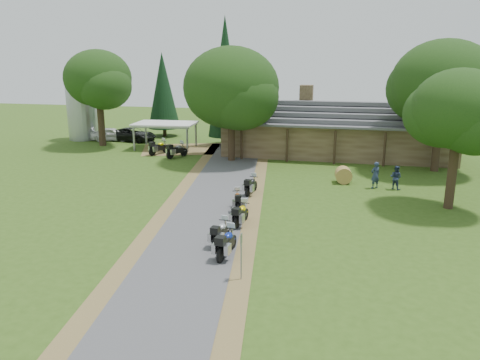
% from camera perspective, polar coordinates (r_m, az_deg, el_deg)
% --- Properties ---
extents(ground, '(120.00, 120.00, 0.00)m').
position_cam_1_polar(ground, '(22.67, -5.88, -7.89)').
color(ground, '#345116').
rests_on(ground, ground).
extents(driveway, '(51.95, 51.95, 0.00)m').
position_cam_1_polar(driveway, '(26.37, -4.12, -4.56)').
color(driveway, '#4E4E51').
rests_on(driveway, ground).
extents(lodge, '(21.40, 9.40, 4.90)m').
position_cam_1_polar(lodge, '(44.22, 11.74, 6.29)').
color(lodge, brown).
rests_on(lodge, ground).
extents(silo, '(3.50, 3.50, 6.34)m').
position_cam_1_polar(silo, '(53.94, -18.71, 8.06)').
color(silo, gray).
rests_on(silo, ground).
extents(carport, '(6.11, 4.30, 2.53)m').
position_cam_1_polar(carport, '(46.66, -9.05, 5.37)').
color(carport, white).
rests_on(carport, ground).
extents(car_white_sedan, '(3.52, 5.79, 1.80)m').
position_cam_1_polar(car_white_sedan, '(52.27, -15.43, 5.61)').
color(car_white_sedan, silver).
rests_on(car_white_sedan, ground).
extents(car_dark_suv, '(3.17, 5.85, 2.13)m').
position_cam_1_polar(car_dark_suv, '(51.54, -12.97, 5.82)').
color(car_dark_suv, black).
rests_on(car_dark_suv, ground).
extents(motorcycle_row_a, '(0.84, 2.04, 1.36)m').
position_cam_1_polar(motorcycle_row_a, '(21.18, -1.63, -7.50)').
color(motorcycle_row_a, navy).
rests_on(motorcycle_row_a, ground).
extents(motorcycle_row_b, '(0.77, 1.87, 1.25)m').
position_cam_1_polar(motorcycle_row_b, '(22.51, -2.35, -6.28)').
color(motorcycle_row_b, '#ABADB2').
rests_on(motorcycle_row_b, ground).
extents(motorcycle_row_c, '(0.82, 1.95, 1.29)m').
position_cam_1_polar(motorcycle_row_c, '(25.00, 0.12, -4.04)').
color(motorcycle_row_c, '#ECD201').
rests_on(motorcycle_row_c, ground).
extents(motorcycle_row_d, '(1.05, 1.86, 1.21)m').
position_cam_1_polar(motorcycle_row_d, '(27.49, -0.30, -2.39)').
color(motorcycle_row_d, '#D55B11').
rests_on(motorcycle_row_d, ground).
extents(motorcycle_row_e, '(0.83, 1.91, 1.27)m').
position_cam_1_polar(motorcycle_row_e, '(30.63, 1.38, -0.53)').
color(motorcycle_row_e, black).
rests_on(motorcycle_row_e, ground).
extents(motorcycle_carport_a, '(1.55, 2.18, 1.43)m').
position_cam_1_polar(motorcycle_carport_a, '(43.91, -9.84, 4.03)').
color(motorcycle_carport_a, '#BDC005').
rests_on(motorcycle_carport_a, ground).
extents(motorcycle_carport_b, '(1.60, 2.19, 1.45)m').
position_cam_1_polar(motorcycle_carport_b, '(42.25, -7.70, 3.70)').
color(motorcycle_carport_b, slate).
rests_on(motorcycle_carport_b, ground).
extents(person_a, '(0.76, 0.72, 2.16)m').
position_cam_1_polar(person_a, '(33.14, 16.18, 0.85)').
color(person_a, '#263351').
rests_on(person_a, ground).
extents(person_b, '(0.67, 0.62, 1.92)m').
position_cam_1_polar(person_b, '(33.31, 18.48, 0.53)').
color(person_b, '#263351').
rests_on(person_b, ground).
extents(hay_bale, '(1.27, 1.19, 1.16)m').
position_cam_1_polar(hay_bale, '(34.10, 12.49, 0.60)').
color(hay_bale, olive).
rests_on(hay_bale, ground).
extents(sign_post, '(0.36, 0.06, 1.98)m').
position_cam_1_polar(sign_post, '(18.88, 0.15, -9.32)').
color(sign_post, gray).
rests_on(sign_post, ground).
extents(oak_lodge_left, '(8.06, 8.06, 10.07)m').
position_cam_1_polar(oak_lodge_left, '(39.93, -1.07, 9.46)').
color(oak_lodge_left, black).
rests_on(oak_lodge_left, ground).
extents(oak_lodge_right, '(7.83, 7.83, 10.92)m').
position_cam_1_polar(oak_lodge_right, '(39.25, 23.37, 8.80)').
color(oak_lodge_right, black).
rests_on(oak_lodge_right, ground).
extents(oak_driveway, '(5.40, 5.40, 9.47)m').
position_cam_1_polar(oak_driveway, '(29.53, 24.97, 5.65)').
color(oak_driveway, black).
rests_on(oak_driveway, ground).
extents(oak_silo, '(6.56, 6.56, 10.84)m').
position_cam_1_polar(oak_silo, '(49.19, -16.82, 10.28)').
color(oak_silo, black).
rests_on(oak_silo, ground).
extents(cedar_near, '(3.55, 3.55, 12.73)m').
position_cam_1_polar(cedar_near, '(47.46, -1.80, 11.89)').
color(cedar_near, black).
rests_on(cedar_near, ground).
extents(cedar_far, '(3.60, 3.60, 9.31)m').
position_cam_1_polar(cedar_far, '(53.82, -9.34, 10.21)').
color(cedar_far, black).
rests_on(cedar_far, ground).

